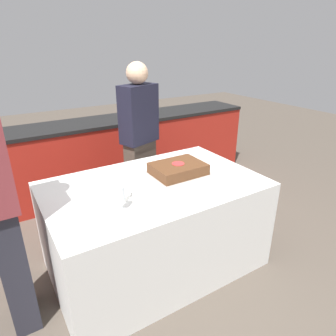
# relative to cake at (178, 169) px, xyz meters

# --- Properties ---
(ground_plane) EXTENTS (14.00, 14.00, 0.00)m
(ground_plane) POSITION_rel_cake_xyz_m (-0.26, -0.05, -0.83)
(ground_plane) COLOR brown
(back_counter) EXTENTS (4.40, 0.58, 0.92)m
(back_counter) POSITION_rel_cake_xyz_m (-0.26, 1.56, -0.36)
(back_counter) COLOR #A82319
(back_counter) RESTS_ON ground_plane
(dining_table) EXTENTS (1.67, 1.06, 0.78)m
(dining_table) POSITION_rel_cake_xyz_m (-0.26, -0.05, -0.44)
(dining_table) COLOR silver
(dining_table) RESTS_ON ground_plane
(cake) EXTENTS (0.46, 0.36, 0.10)m
(cake) POSITION_rel_cake_xyz_m (0.00, 0.00, 0.00)
(cake) COLOR #B7B2AD
(cake) RESTS_ON dining_table
(plate_stack) EXTENTS (0.23, 0.23, 0.04)m
(plate_stack) POSITION_rel_cake_xyz_m (-0.60, -0.09, -0.03)
(plate_stack) COLOR white
(plate_stack) RESTS_ON dining_table
(wine_glass) EXTENTS (0.06, 0.06, 0.18)m
(wine_glass) POSITION_rel_cake_xyz_m (-0.64, -0.29, 0.08)
(wine_glass) COLOR white
(wine_glass) RESTS_ON dining_table
(side_plate_near_cake) EXTENTS (0.21, 0.21, 0.00)m
(side_plate_near_cake) POSITION_rel_cake_xyz_m (0.05, 0.33, -0.04)
(side_plate_near_cake) COLOR white
(side_plate_near_cake) RESTS_ON dining_table
(side_plate_right_edge) EXTENTS (0.21, 0.21, 0.00)m
(side_plate_right_edge) POSITION_rel_cake_xyz_m (0.42, -0.12, -0.04)
(side_plate_right_edge) COLOR white
(side_plate_right_edge) RESTS_ON dining_table
(person_cutting_cake) EXTENTS (0.41, 0.31, 1.64)m
(person_cutting_cake) POSITION_rel_cake_xyz_m (0.00, 0.70, 0.03)
(person_cutting_cake) COLOR #4C4238
(person_cutting_cake) RESTS_ON ground_plane
(person_seated_left) EXTENTS (0.20, 0.40, 1.66)m
(person_seated_left) POSITION_rel_cake_xyz_m (-1.31, -0.05, 0.03)
(person_seated_left) COLOR #282833
(person_seated_left) RESTS_ON ground_plane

